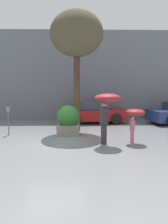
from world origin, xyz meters
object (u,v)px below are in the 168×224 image
object	(u,v)px
parked_car_near	(94,113)
street_tree	(77,35)
person_child	(135,115)
person_adult	(107,105)
parking_meter	(8,115)
planter_box	(68,120)

from	to	relation	value
parked_car_near	street_tree	bearing A→B (deg)	152.41
person_child	street_tree	world-z (taller)	street_tree
person_adult	parking_meter	size ratio (longest dim) A/B	1.53
parking_meter	person_adult	bearing A→B (deg)	-22.34
person_child	parked_car_near	xyz separation A→B (m)	(-1.28, 5.05, -0.50)
person_child	street_tree	distance (m)	5.02
planter_box	person_child	xyz separation A→B (m)	(2.69, -1.45, 0.38)
planter_box	street_tree	distance (m)	4.20
planter_box	person_adult	size ratio (longest dim) A/B	0.71
person_adult	person_child	distance (m)	1.24
person_child	parked_car_near	bearing A→B (deg)	92.67
street_tree	parking_meter	size ratio (longest dim) A/B	4.60
parking_meter	parked_car_near	bearing A→B (deg)	39.68
person_child	street_tree	xyz separation A→B (m)	(-2.30, 2.59, 3.64)
person_adult	parking_meter	bearing A→B (deg)	-164.06
person_adult	parked_car_near	size ratio (longest dim) A/B	0.48
person_child	parking_meter	world-z (taller)	person_child
person_child	parked_car_near	size ratio (longest dim) A/B	0.33
planter_box	parked_car_near	world-z (taller)	planter_box
street_tree	planter_box	bearing A→B (deg)	-108.91
street_tree	parking_meter	bearing A→B (deg)	-162.12
person_child	planter_box	bearing A→B (deg)	140.26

